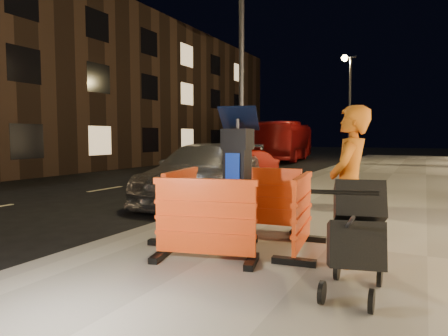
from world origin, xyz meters
The scene contains 15 objects.
ground_plane centered at (0.00, 0.00, 0.00)m, with size 120.00×120.00×0.00m, color black.
sidewalk centered at (3.00, 0.00, 0.07)m, with size 6.00×60.00×0.15m, color gray.
kerb centered at (0.00, 0.00, 0.07)m, with size 0.30×60.00×0.15m, color slate.
parking_kiosk centered at (1.78, -0.52, 1.07)m, with size 0.58×0.58×1.84m, color black.
barrier_front centered at (1.78, -1.47, 0.66)m, with size 1.32×0.54×1.03m, color #FF4C17.
barrier_back centered at (1.78, 0.43, 0.66)m, with size 1.32×0.54×1.03m, color #FF4C17.
barrier_kerbside centered at (0.83, -0.52, 0.66)m, with size 1.32×0.54×1.03m, color #FF4C17.
barrier_bldgside centered at (2.73, -0.52, 0.66)m, with size 1.32×0.54×1.03m, color #FF4C17.
car_silver centered at (-0.98, 3.41, 0.00)m, with size 2.11×5.18×1.50m, color silver.
car_red centered at (-1.31, 5.83, 0.00)m, with size 1.33×3.82×1.26m, color #970C02.
bus_doubledecker centered at (-4.59, 21.43, 0.00)m, with size 2.27×9.72×2.71m, color maroon.
man centered at (3.38, -0.81, 1.10)m, with size 0.69×0.46×1.91m, color #AD5712.
stroller centered at (3.58, -1.71, 0.69)m, with size 0.56×0.86×1.08m, color black.
street_lamp_mid centered at (0.25, 3.00, 3.15)m, with size 0.12×0.12×6.00m, color #3F3F44.
street_lamp_far centered at (0.25, 18.00, 3.15)m, with size 0.12×0.12×6.00m, color #3F3F44.
Camera 1 is at (4.16, -5.67, 1.69)m, focal length 32.00 mm.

